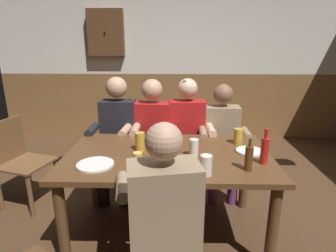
# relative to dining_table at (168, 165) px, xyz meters

# --- Properties ---
(ground_plane) EXTENTS (6.84, 6.84, 0.00)m
(ground_plane) POSITION_rel_dining_table_xyz_m (0.00, 0.13, -0.64)
(ground_plane) COLOR #4C331E
(back_wall_upper) EXTENTS (5.70, 0.12, 1.44)m
(back_wall_upper) POSITION_rel_dining_table_xyz_m (0.00, 2.62, 1.18)
(back_wall_upper) COLOR silver
(back_wall_wainscot) EXTENTS (5.70, 0.12, 1.09)m
(back_wall_wainscot) POSITION_rel_dining_table_xyz_m (0.00, 2.62, -0.09)
(back_wall_wainscot) COLOR brown
(back_wall_wainscot) RESTS_ON ground_plane
(dining_table) EXTENTS (1.65, 0.99, 0.74)m
(dining_table) POSITION_rel_dining_table_xyz_m (0.00, 0.00, 0.00)
(dining_table) COLOR brown
(dining_table) RESTS_ON ground_plane
(person_0) EXTENTS (0.51, 0.54, 1.26)m
(person_0) POSITION_rel_dining_table_xyz_m (-0.56, 0.71, 0.05)
(person_0) COLOR black
(person_0) RESTS_ON ground_plane
(person_1) EXTENTS (0.58, 0.55, 1.24)m
(person_1) POSITION_rel_dining_table_xyz_m (-0.19, 0.72, 0.04)
(person_1) COLOR #AD1919
(person_1) RESTS_ON ground_plane
(person_2) EXTENTS (0.53, 0.54, 1.25)m
(person_2) POSITION_rel_dining_table_xyz_m (0.19, 0.71, 0.04)
(person_2) COLOR #AD1919
(person_2) RESTS_ON ground_plane
(person_3) EXTENTS (0.51, 0.50, 1.19)m
(person_3) POSITION_rel_dining_table_xyz_m (0.55, 0.72, 0.02)
(person_3) COLOR #997F60
(person_3) RESTS_ON ground_plane
(person_4) EXTENTS (0.56, 0.58, 1.23)m
(person_4) POSITION_rel_dining_table_xyz_m (-0.01, -0.72, 0.03)
(person_4) COLOR #997F60
(person_4) RESTS_ON ground_plane
(chair_empty_far_end) EXTENTS (0.55, 0.55, 0.88)m
(chair_empty_far_end) POSITION_rel_dining_table_xyz_m (-1.50, 0.44, -0.16)
(chair_empty_far_end) COLOR brown
(chair_empty_far_end) RESTS_ON ground_plane
(plate_0) EXTENTS (0.22, 0.22, 0.01)m
(plate_0) POSITION_rel_dining_table_xyz_m (0.67, 0.05, 0.11)
(plate_0) COLOR white
(plate_0) RESTS_ON dining_table
(plate_1) EXTENTS (0.27, 0.27, 0.01)m
(plate_1) POSITION_rel_dining_table_xyz_m (-0.53, -0.24, 0.11)
(plate_1) COLOR white
(plate_1) RESTS_ON dining_table
(bottle_0) EXTENTS (0.06, 0.06, 0.24)m
(bottle_0) POSITION_rel_dining_table_xyz_m (0.57, -0.29, 0.19)
(bottle_0) COLOR #593314
(bottle_0) RESTS_ON dining_table
(bottle_1) EXTENTS (0.06, 0.06, 0.27)m
(bottle_1) POSITION_rel_dining_table_xyz_m (0.71, -0.17, 0.21)
(bottle_1) COLOR red
(bottle_1) RESTS_ON dining_table
(pint_glass_0) EXTENTS (0.07, 0.07, 0.14)m
(pint_glass_0) POSITION_rel_dining_table_xyz_m (0.20, -0.05, 0.17)
(pint_glass_0) COLOR white
(pint_glass_0) RESTS_ON dining_table
(pint_glass_1) EXTENTS (0.08, 0.08, 0.14)m
(pint_glass_1) POSITION_rel_dining_table_xyz_m (0.27, -0.37, 0.17)
(pint_glass_1) COLOR white
(pint_glass_1) RESTS_ON dining_table
(pint_glass_2) EXTENTS (0.08, 0.08, 0.14)m
(pint_glass_2) POSITION_rel_dining_table_xyz_m (0.61, 0.25, 0.17)
(pint_glass_2) COLOR gold
(pint_glass_2) RESTS_ON dining_table
(pint_glass_3) EXTENTS (0.08, 0.08, 0.15)m
(pint_glass_3) POSITION_rel_dining_table_xyz_m (-0.23, 0.07, 0.18)
(pint_glass_3) COLOR gold
(pint_glass_3) RESTS_ON dining_table
(pint_glass_4) EXTENTS (0.06, 0.06, 0.16)m
(pint_glass_4) POSITION_rel_dining_table_xyz_m (-0.19, -0.37, 0.18)
(pint_glass_4) COLOR #E5C64C
(pint_glass_4) RESTS_ON dining_table
(wall_dart_cabinet) EXTENTS (0.56, 0.15, 0.70)m
(wall_dart_cabinet) POSITION_rel_dining_table_xyz_m (-1.03, 2.49, 1.10)
(wall_dart_cabinet) COLOR brown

